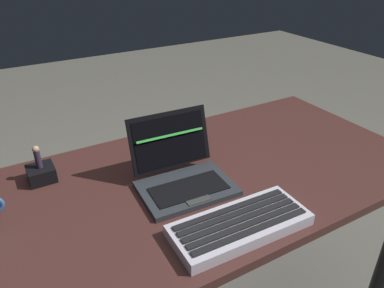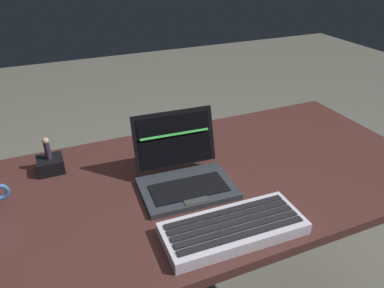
{
  "view_description": "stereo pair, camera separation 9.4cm",
  "coord_description": "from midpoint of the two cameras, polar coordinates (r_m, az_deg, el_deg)",
  "views": [
    {
      "loc": [
        -0.45,
        -0.77,
        1.32
      ],
      "look_at": [
        -0.04,
        -0.06,
        0.87
      ],
      "focal_mm": 34.66,
      "sensor_mm": 36.0,
      "label": 1
    },
    {
      "loc": [
        -0.37,
        -0.82,
        1.32
      ],
      "look_at": [
        -0.04,
        -0.06,
        0.87
      ],
      "focal_mm": 34.66,
      "sensor_mm": 36.0,
      "label": 2
    }
  ],
  "objects": [
    {
      "name": "desk",
      "position": [
        1.14,
        -2.14,
        -9.85
      ],
      "size": [
        1.43,
        0.68,
        0.72
      ],
      "color": "#472521",
      "rests_on": "ground"
    },
    {
      "name": "laptop_front",
      "position": [
        1.03,
        -4.19,
        -4.7
      ],
      "size": [
        0.26,
        0.24,
        0.19
      ],
      "color": "#2E3339",
      "rests_on": "desk"
    },
    {
      "name": "external_keyboard",
      "position": [
        0.9,
        4.42,
        -12.38
      ],
      "size": [
        0.34,
        0.15,
        0.03
      ],
      "color": "silver",
      "rests_on": "desk"
    },
    {
      "name": "figurine_stand",
      "position": [
        1.16,
        -24.35,
        -4.25
      ],
      "size": [
        0.07,
        0.07,
        0.04
      ],
      "primitive_type": "cube",
      "color": "black",
      "rests_on": "desk"
    },
    {
      "name": "figurine",
      "position": [
        1.14,
        -24.93,
        -1.78
      ],
      "size": [
        0.02,
        0.02,
        0.07
      ],
      "color": "#372A40",
      "rests_on": "figurine_stand"
    }
  ]
}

